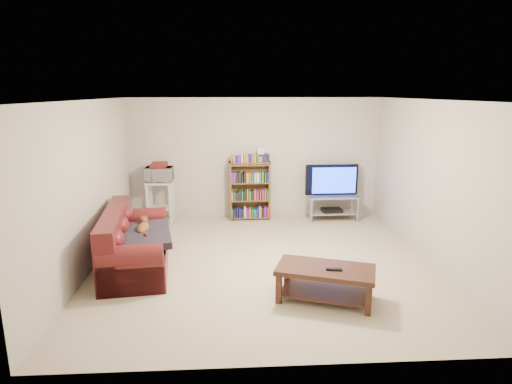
{
  "coord_description": "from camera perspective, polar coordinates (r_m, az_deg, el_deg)",
  "views": [
    {
      "loc": [
        -0.48,
        -6.01,
        2.52
      ],
      "look_at": [
        -0.1,
        0.4,
        1.0
      ],
      "focal_mm": 30.0,
      "sensor_mm": 36.0,
      "label": 1
    }
  ],
  "objects": [
    {
      "name": "floor",
      "position": [
        6.53,
        1.1,
        -9.37
      ],
      "size": [
        5.0,
        5.0,
        0.0
      ],
      "primitive_type": "plane",
      "color": "beige",
      "rests_on": "ground"
    },
    {
      "name": "ceiling",
      "position": [
        6.03,
        1.2,
        12.18
      ],
      "size": [
        5.0,
        5.0,
        0.0
      ],
      "primitive_type": "plane",
      "rotation": [
        3.14,
        0.0,
        0.0
      ],
      "color": "white",
      "rests_on": "ground"
    },
    {
      "name": "wall_back",
      "position": [
        8.63,
        -0.16,
        4.5
      ],
      "size": [
        5.0,
        0.0,
        5.0
      ],
      "primitive_type": "plane",
      "rotation": [
        1.57,
        0.0,
        0.0
      ],
      "color": "beige",
      "rests_on": "ground"
    },
    {
      "name": "wall_front",
      "position": [
        3.78,
        4.14,
        -7.12
      ],
      "size": [
        5.0,
        0.0,
        5.0
      ],
      "primitive_type": "plane",
      "rotation": [
        -1.57,
        0.0,
        0.0
      ],
      "color": "beige",
      "rests_on": "ground"
    },
    {
      "name": "wall_left",
      "position": [
        6.48,
        -21.49,
        0.62
      ],
      "size": [
        0.0,
        5.0,
        5.0
      ],
      "primitive_type": "plane",
      "rotation": [
        1.57,
        0.0,
        1.57
      ],
      "color": "beige",
      "rests_on": "ground"
    },
    {
      "name": "wall_right",
      "position": [
        6.84,
        22.53,
        1.16
      ],
      "size": [
        0.0,
        5.0,
        5.0
      ],
      "primitive_type": "plane",
      "rotation": [
        1.57,
        0.0,
        -1.57
      ],
      "color": "beige",
      "rests_on": "ground"
    },
    {
      "name": "sofa",
      "position": [
        6.54,
        -16.27,
        -7.05
      ],
      "size": [
        1.1,
        2.08,
        0.85
      ],
      "rotation": [
        0.0,
        0.0,
        0.12
      ],
      "color": "#561617",
      "rests_on": "floor"
    },
    {
      "name": "blanket",
      "position": [
        6.33,
        -14.91,
        -5.68
      ],
      "size": [
        0.96,
        1.13,
        0.18
      ],
      "primitive_type": "cube",
      "rotation": [
        0.05,
        -0.04,
        0.2
      ],
      "color": "#26212A",
      "rests_on": "sofa"
    },
    {
      "name": "cat",
      "position": [
        6.48,
        -14.82,
        -4.66
      ],
      "size": [
        0.28,
        0.56,
        0.16
      ],
      "primitive_type": null,
      "rotation": [
        0.0,
        0.0,
        0.12
      ],
      "color": "brown",
      "rests_on": "sofa"
    },
    {
      "name": "coffee_table",
      "position": [
        5.4,
        9.23,
        -11.17
      ],
      "size": [
        1.3,
        0.95,
        0.43
      ],
      "rotation": [
        0.0,
        0.0,
        -0.34
      ],
      "color": "#361D13",
      "rests_on": "floor"
    },
    {
      "name": "remote",
      "position": [
        5.28,
        10.38,
        -10.11
      ],
      "size": [
        0.2,
        0.09,
        0.02
      ],
      "primitive_type": "cube",
      "rotation": [
        0.0,
        0.0,
        -0.19
      ],
      "color": "black",
      "rests_on": "coffee_table"
    },
    {
      "name": "tv_stand",
      "position": [
        8.68,
        10.1,
        -1.48
      ],
      "size": [
        1.0,
        0.47,
        0.49
      ],
      "rotation": [
        0.0,
        0.0,
        0.03
      ],
      "color": "#999EA3",
      "rests_on": "floor"
    },
    {
      "name": "television",
      "position": [
        8.58,
        10.22,
        1.52
      ],
      "size": [
        1.06,
        0.17,
        0.61
      ],
      "primitive_type": "imported",
      "rotation": [
        0.0,
        0.0,
        3.17
      ],
      "color": "black",
      "rests_on": "tv_stand"
    },
    {
      "name": "dvd_player",
      "position": [
        8.72,
        10.06,
        -2.4
      ],
      "size": [
        0.4,
        0.29,
        0.06
      ],
      "primitive_type": "cube",
      "rotation": [
        0.0,
        0.0,
        0.03
      ],
      "color": "black",
      "rests_on": "tv_stand"
    },
    {
      "name": "bookshelf",
      "position": [
        8.5,
        -0.84,
        0.3
      ],
      "size": [
        0.82,
        0.27,
        1.17
      ],
      "rotation": [
        0.0,
        0.0,
        0.03
      ],
      "color": "brown",
      "rests_on": "floor"
    },
    {
      "name": "shelf_clutter",
      "position": [
        8.4,
        -0.19,
        4.82
      ],
      "size": [
        0.6,
        0.2,
        0.28
      ],
      "rotation": [
        0.0,
        0.0,
        0.03
      ],
      "color": "silver",
      "rests_on": "bookshelf"
    },
    {
      "name": "microwave_stand",
      "position": [
        8.5,
        -12.63,
        -0.58
      ],
      "size": [
        0.53,
        0.4,
        0.82
      ],
      "rotation": [
        0.0,
        0.0,
        -0.04
      ],
      "color": "silver",
      "rests_on": "floor"
    },
    {
      "name": "microwave",
      "position": [
        8.4,
        -12.78,
        2.31
      ],
      "size": [
        0.52,
        0.37,
        0.28
      ],
      "primitive_type": "imported",
      "rotation": [
        0.0,
        0.0,
        -0.04
      ],
      "color": "silver",
      "rests_on": "microwave_stand"
    },
    {
      "name": "game_boxes",
      "position": [
        8.38,
        -12.84,
        3.42
      ],
      "size": [
        0.31,
        0.27,
        0.05
      ],
      "primitive_type": "cube",
      "rotation": [
        0.0,
        0.0,
        -0.04
      ],
      "color": "maroon",
      "rests_on": "microwave"
    }
  ]
}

